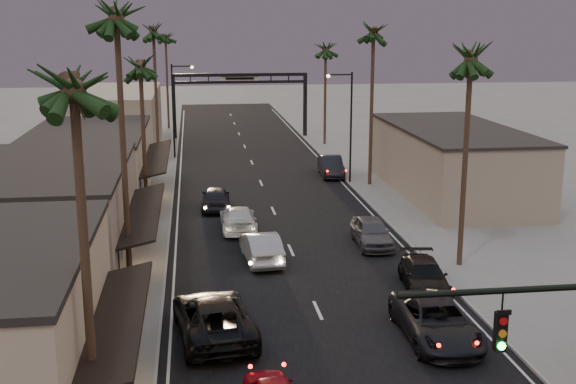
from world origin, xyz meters
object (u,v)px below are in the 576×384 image
object	(u,v)px
palm_lb	(116,9)
palm_rc	(326,45)
streetlight_right	(348,118)
palm_ld	(153,27)
palm_rb	(374,28)
arch	(240,89)
curbside_black	(424,276)
palm_ra	(471,50)
streetlight_left	(176,103)
palm_far	(165,34)
palm_la	(73,74)
palm_lc	(140,60)
oncoming_silver	(261,247)
curbside_near	(436,321)
oncoming_pickup	(214,317)

from	to	relation	value
palm_lb	palm_rc	bearing A→B (deg)	67.73
streetlight_right	palm_ld	xyz separation A→B (m)	(-15.52, 10.00, 7.09)
streetlight_right	palm_rb	world-z (taller)	palm_rb
palm_lb	arch	bearing A→B (deg)	79.84
streetlight_right	curbside_black	distance (m)	24.62
palm_ra	curbside_black	bearing A→B (deg)	-133.59
streetlight_left	palm_lb	xyz separation A→B (m)	(-1.68, -36.00, 8.06)
arch	palm_far	distance (m)	12.96
palm_la	curbside_black	distance (m)	21.38
palm_lc	palm_rb	distance (m)	19.07
palm_ra	palm_lb	bearing A→B (deg)	-173.37
palm_rc	oncoming_silver	world-z (taller)	palm_rc
arch	streetlight_right	world-z (taller)	streetlight_right
palm_lc	curbside_near	distance (m)	26.21
palm_lc	palm_ra	distance (m)	20.99
oncoming_silver	palm_ld	bearing A→B (deg)	-81.53
arch	palm_rc	bearing A→B (deg)	-34.89
palm_lb	palm_ra	size ratio (longest dim) A/B	1.15
palm_ld	oncoming_silver	xyz separation A→B (m)	(6.72, -28.69, -11.59)
palm_lc	palm_ra	xyz separation A→B (m)	(17.20, -12.00, 0.97)
palm_ld	palm_far	distance (m)	23.02
palm_la	palm_ra	size ratio (longest dim) A/B	1.00
palm_rc	curbside_black	bearing A→B (deg)	-93.97
streetlight_right	palm_lc	world-z (taller)	palm_lc
oncoming_pickup	oncoming_silver	size ratio (longest dim) A/B	1.27
arch	oncoming_silver	size ratio (longest dim) A/B	3.04
palm_ra	oncoming_pickup	size ratio (longest dim) A/B	2.07
palm_ld	palm_ra	xyz separation A→B (m)	(17.20, -31.00, -0.97)
arch	curbside_near	distance (m)	55.04
palm_rb	palm_rc	world-z (taller)	palm_rb
palm_la	palm_rc	bearing A→B (deg)	72.63
arch	curbside_black	xyz separation A→B (m)	(5.60, -49.15, -4.80)
palm_ra	palm_rc	size ratio (longest dim) A/B	1.08
palm_lc	oncoming_silver	world-z (taller)	palm_lc
palm_ld	palm_ra	distance (m)	35.47
palm_lc	oncoming_silver	size ratio (longest dim) A/B	2.44
palm_lb	oncoming_pickup	bearing A→B (deg)	-53.87
curbside_near	arch	bearing A→B (deg)	94.83
streetlight_right	oncoming_silver	size ratio (longest dim) A/B	1.80
palm_lb	palm_ld	distance (m)	33.01
curbside_near	palm_lc	bearing A→B (deg)	122.32
palm_ld	palm_rc	xyz separation A→B (m)	(17.20, 9.00, -1.95)
palm_ra	oncoming_silver	bearing A→B (deg)	167.58
palm_rc	palm_far	world-z (taller)	palm_far
palm_lb	curbside_black	world-z (taller)	palm_lb
palm_far	streetlight_right	bearing A→B (deg)	-65.24
palm_lc	palm_rb	size ratio (longest dim) A/B	0.86
streetlight_right	palm_la	distance (m)	39.68
palm_lb	palm_rb	xyz separation A→B (m)	(17.20, 22.00, -0.97)
arch	streetlight_left	world-z (taller)	streetlight_left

